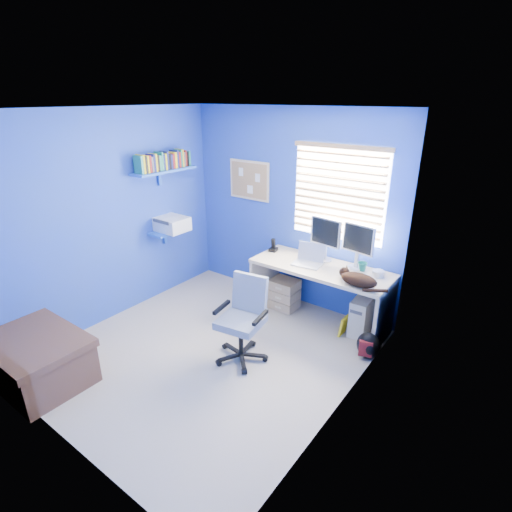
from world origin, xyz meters
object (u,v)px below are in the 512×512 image
Objects in this scene: desk at (319,295)px; cat at (359,280)px; office_chair at (243,329)px; laptop at (307,256)px; tower_pc at (363,314)px.

desk is 0.74m from cat.
office_chair is (-0.86, -0.89, -0.48)m from cat.
laptop is (-0.16, -0.05, 0.48)m from desk.
cat reaches higher than tower_pc.
tower_pc is (0.68, 0.16, -0.62)m from laptop.
laptop is 0.84× the size of cat.
laptop is 0.94m from tower_pc.
laptop is at bearing -170.22° from tower_pc.
desk is 1.84× the size of office_chair.
laptop is 1.19m from office_chair.
laptop reaches higher than desk.
laptop is at bearing -175.32° from cat.
office_chair reaches higher than cat.
desk is at bearing -171.13° from tower_pc.
office_chair is (-0.82, -1.22, 0.11)m from tower_pc.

